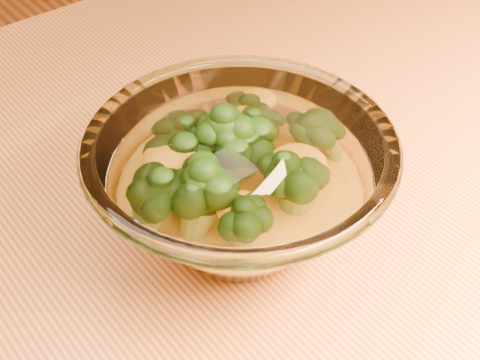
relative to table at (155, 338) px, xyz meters
name	(u,v)px	position (x,y,z in m)	size (l,w,h in m)	color
table	(155,338)	(0.00, 0.00, 0.00)	(1.20, 0.80, 0.75)	#BB7438
glass_bowl	(240,185)	(0.07, -0.02, 0.15)	(0.22, 0.22, 0.10)	white
cheese_sauce	(240,205)	(0.07, -0.02, 0.13)	(0.13, 0.13, 0.04)	orange
broccoli_heap	(229,165)	(0.07, -0.02, 0.17)	(0.17, 0.13, 0.07)	black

